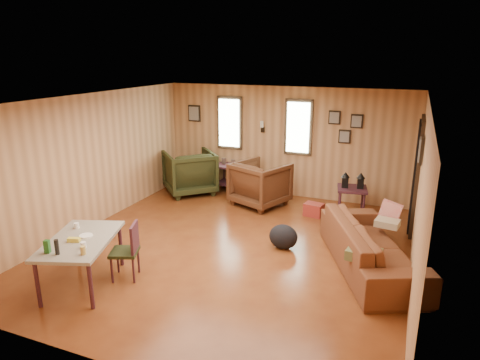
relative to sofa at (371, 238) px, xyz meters
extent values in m
cube|color=brown|center=(-2.17, -0.16, -0.48)|extent=(5.50, 6.00, 0.02)
cube|color=#997C5B|center=(-2.17, -0.16, 1.94)|extent=(5.50, 6.00, 0.02)
cube|color=tan|center=(-2.17, 2.85, 0.73)|extent=(5.50, 0.02, 2.40)
cube|color=tan|center=(-2.17, -3.17, 0.73)|extent=(5.50, 0.02, 2.40)
cube|color=tan|center=(-4.93, -0.16, 0.73)|extent=(0.02, 6.00, 2.40)
cube|color=tan|center=(0.59, -0.16, 0.73)|extent=(0.02, 6.00, 2.40)
cube|color=black|center=(-3.47, 2.81, 1.08)|extent=(0.60, 0.05, 1.20)
cube|color=#E0F2D1|center=(-3.47, 2.77, 1.08)|extent=(0.48, 0.04, 1.06)
cube|color=black|center=(-1.87, 2.81, 1.08)|extent=(0.60, 0.05, 1.20)
cube|color=#E0F2D1|center=(-1.87, 2.77, 1.08)|extent=(0.48, 0.04, 1.06)
cube|color=black|center=(-2.67, 2.79, 0.98)|extent=(0.07, 0.05, 0.12)
cylinder|color=silver|center=(-2.67, 2.73, 1.11)|extent=(0.07, 0.07, 0.14)
cube|color=black|center=(0.55, 1.79, 0.53)|extent=(0.06, 1.00, 2.05)
cube|color=black|center=(0.51, 1.79, 0.53)|extent=(0.04, 0.82, 1.90)
cube|color=black|center=(-1.12, 2.81, 1.33)|extent=(0.24, 0.04, 0.28)
cube|color=#9E998C|center=(-1.12, 2.78, 1.33)|extent=(0.19, 0.02, 0.22)
cube|color=black|center=(-0.67, 2.81, 1.28)|extent=(0.24, 0.04, 0.28)
cube|color=#9E998C|center=(-0.67, 2.78, 1.28)|extent=(0.19, 0.02, 0.22)
cube|color=black|center=(-0.89, 2.81, 0.95)|extent=(0.24, 0.04, 0.28)
cube|color=#9E998C|center=(-0.89, 2.78, 0.95)|extent=(0.19, 0.02, 0.22)
cube|color=black|center=(-4.37, 2.81, 1.25)|extent=(0.30, 0.04, 0.38)
cube|color=#9E998C|center=(-4.37, 2.78, 1.25)|extent=(0.24, 0.02, 0.31)
cube|color=black|center=(0.55, 0.69, 1.23)|extent=(0.04, 0.34, 0.42)
cube|color=#9E998C|center=(0.52, 0.69, 1.23)|extent=(0.02, 0.27, 0.34)
imported|color=brown|center=(0.00, 0.00, 0.00)|extent=(1.64, 2.48, 0.94)
imported|color=#4E2B17|center=(-2.43, 1.98, 0.04)|extent=(1.26, 1.23, 1.02)
imported|color=#272C14|center=(-4.18, 2.14, 0.06)|extent=(1.42, 1.42, 1.07)
cube|color=#471F2A|center=(-3.41, 2.61, 0.13)|extent=(0.64, 0.59, 0.04)
cube|color=#471F2A|center=(-3.41, 2.61, -0.27)|extent=(0.58, 0.53, 0.03)
cylinder|color=#471F2A|center=(-3.68, 2.41, -0.18)|extent=(0.05, 0.05, 0.59)
cylinder|color=#471F2A|center=(-3.17, 2.37, -0.18)|extent=(0.05, 0.05, 0.59)
cylinder|color=#471F2A|center=(-3.64, 2.84, -0.18)|extent=(0.05, 0.05, 0.59)
cylinder|color=#471F2A|center=(-3.14, 2.81, -0.18)|extent=(0.05, 0.05, 0.59)
cube|color=brown|center=(-3.54, 2.62, 0.22)|extent=(0.11, 0.03, 0.14)
cube|color=brown|center=(-3.30, 2.60, 0.22)|extent=(0.10, 0.03, 0.13)
cube|color=#471F2A|center=(-0.57, 2.05, 0.08)|extent=(0.64, 0.64, 0.04)
cylinder|color=#471F2A|center=(-0.75, 1.80, -0.19)|extent=(0.05, 0.05, 0.55)
cylinder|color=#471F2A|center=(-0.31, 1.88, -0.19)|extent=(0.05, 0.05, 0.55)
cylinder|color=#471F2A|center=(-0.83, 2.23, -0.19)|extent=(0.05, 0.05, 0.55)
cylinder|color=#471F2A|center=(-0.40, 2.31, -0.19)|extent=(0.05, 0.05, 0.55)
cube|color=black|center=(-0.71, 2.03, 0.20)|extent=(0.14, 0.14, 0.20)
cone|color=black|center=(-0.71, 2.03, 0.36)|extent=(0.19, 0.19, 0.11)
cube|color=black|center=(-0.43, 2.08, 0.20)|extent=(0.14, 0.14, 0.20)
cone|color=black|center=(-0.43, 2.08, 0.36)|extent=(0.19, 0.19, 0.11)
cube|color=maroon|center=(-1.24, 1.77, -0.34)|extent=(0.39, 0.31, 0.25)
ellipsoid|color=black|center=(-1.37, 0.14, -0.27)|extent=(0.57, 0.51, 0.41)
cube|color=brown|center=(-0.04, -0.62, 0.02)|extent=(0.47, 0.40, 0.14)
cube|color=red|center=(0.20, 0.96, 0.11)|extent=(0.39, 0.15, 0.38)
cube|color=tan|center=(0.17, 0.69, 0.00)|extent=(0.40, 0.33, 0.11)
cube|color=gray|center=(-3.59, -1.98, 0.19)|extent=(1.19, 1.52, 0.04)
cylinder|color=#471F2A|center=(-3.72, -2.64, -0.15)|extent=(0.07, 0.07, 0.64)
cylinder|color=#471F2A|center=(-3.08, -2.42, -0.15)|extent=(0.07, 0.07, 0.64)
cylinder|color=#471F2A|center=(-4.09, -1.55, -0.15)|extent=(0.07, 0.07, 0.64)
cylinder|color=#471F2A|center=(-3.46, -1.33, -0.15)|extent=(0.07, 0.07, 0.64)
cylinder|color=white|center=(-3.35, -2.18, 0.25)|extent=(0.09, 0.09, 0.08)
cylinder|color=white|center=(-3.89, -1.71, 0.25)|extent=(0.09, 0.09, 0.08)
cube|color=#225D21|center=(-3.67, -2.46, 0.29)|extent=(0.08, 0.08, 0.17)
cylinder|color=black|center=(-3.52, -2.45, 0.31)|extent=(0.07, 0.07, 0.20)
cylinder|color=tan|center=(-3.22, -2.33, 0.26)|extent=(0.08, 0.08, 0.11)
cylinder|color=white|center=(-3.57, -1.88, 0.22)|extent=(0.23, 0.23, 0.02)
cube|color=yellow|center=(-3.60, -2.08, 0.23)|extent=(0.17, 0.12, 0.05)
cube|color=#272C14|center=(-3.17, -1.62, -0.07)|extent=(0.48, 0.48, 0.04)
cube|color=#471F2A|center=(-3.02, -1.56, 0.15)|extent=(0.16, 0.34, 0.41)
cylinder|color=#471F2A|center=(-3.25, -1.81, -0.28)|extent=(0.04, 0.04, 0.39)
cylinder|color=#471F2A|center=(-2.97, -1.70, -0.28)|extent=(0.04, 0.04, 0.39)
cylinder|color=#471F2A|center=(-3.36, -1.53, -0.28)|extent=(0.04, 0.04, 0.39)
cylinder|color=#471F2A|center=(-3.09, -1.42, -0.28)|extent=(0.04, 0.04, 0.39)
camera|label=1|loc=(0.39, -6.05, 2.60)|focal=32.00mm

